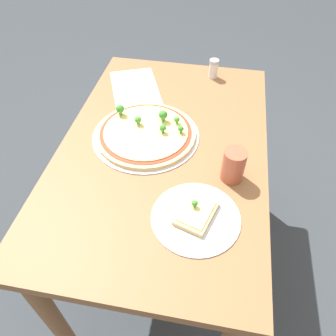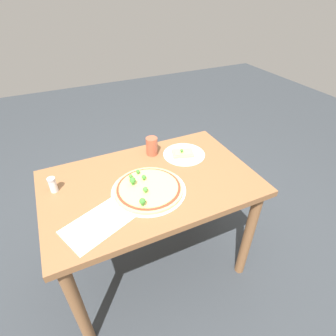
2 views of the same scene
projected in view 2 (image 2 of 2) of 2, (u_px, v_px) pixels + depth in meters
ground_plane at (154, 262)px, 1.88m from camera, size 8.00×8.00×0.00m
dining_table at (151, 196)px, 1.50m from camera, size 1.15×0.73×0.75m
pizza_tray_whole at (148, 189)px, 1.36m from camera, size 0.39×0.39×0.07m
pizza_tray_slice at (183, 154)px, 1.63m from camera, size 0.26×0.26×0.05m
drinking_cup at (152, 146)px, 1.61m from camera, size 0.07×0.07×0.11m
condiment_shaker at (53, 185)px, 1.34m from camera, size 0.04×0.04×0.08m
paper_menu at (97, 224)px, 1.18m from camera, size 0.35×0.29×0.00m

